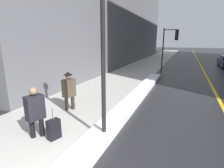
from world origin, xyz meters
TOP-DOWN VIEW (x-y plane):
  - sidewalk_slab at (-2.00, 15.00)m, footprint 4.00×80.00m
  - road_centre_stripe at (4.00, 15.00)m, footprint 0.16×80.00m
  - snow_bank_curb at (0.23, 5.36)m, footprint 0.75×12.44m
  - lamp_post at (0.31, 1.70)m, footprint 0.28×0.28m
  - traffic_light_near at (0.98, 14.32)m, footprint 1.31×0.32m
  - pedestrian_nearside at (-1.54, 1.00)m, footprint 0.42×0.56m
  - pedestrian_in_fedora at (-1.93, 3.14)m, footprint 0.42×0.56m
  - rolling_suitcase at (-1.00, 1.10)m, footprint 0.31×0.41m

SIDE VIEW (x-z plane):
  - road_centre_stripe at x=4.00m, z-range 0.00..0.00m
  - sidewalk_slab at x=-2.00m, z-range 0.00..0.01m
  - snow_bank_curb at x=0.23m, z-range 0.00..0.22m
  - rolling_suitcase at x=-1.00m, z-range -0.17..0.78m
  - pedestrian_nearside at x=-1.54m, z-range 0.08..1.61m
  - pedestrian_in_fedora at x=-1.93m, z-range 0.08..1.69m
  - traffic_light_near at x=0.98m, z-range 0.87..4.76m
  - lamp_post at x=0.31m, z-range 0.48..5.38m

